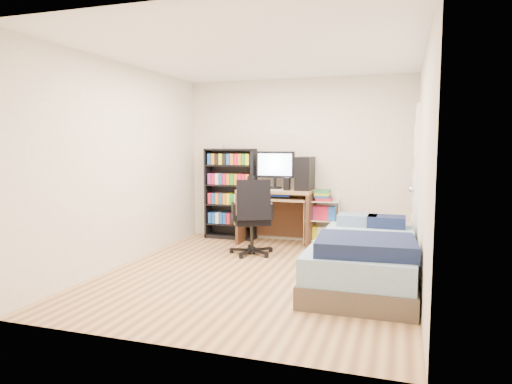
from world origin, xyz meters
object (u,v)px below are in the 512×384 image
(computer_desk, at_px, (285,194))
(bed, at_px, (365,258))
(office_chair, at_px, (252,231))
(media_shelf, at_px, (230,193))

(computer_desk, xyz_separation_m, bed, (1.33, -1.68, -0.48))
(office_chair, distance_m, bed, 1.77)
(computer_desk, relative_size, office_chair, 1.34)
(media_shelf, xyz_separation_m, office_chair, (0.68, -0.95, -0.41))
(media_shelf, height_order, office_chair, media_shelf)
(media_shelf, bearing_deg, bed, -38.39)
(media_shelf, bearing_deg, office_chair, -54.28)
(office_chair, xyz_separation_m, bed, (1.56, -0.83, -0.06))
(media_shelf, distance_m, office_chair, 1.24)
(media_shelf, relative_size, office_chair, 1.43)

